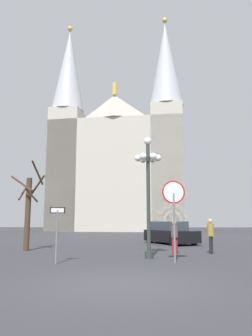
{
  "coord_description": "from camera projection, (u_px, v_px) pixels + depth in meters",
  "views": [
    {
      "loc": [
        0.51,
        -8.38,
        1.6
      ],
      "look_at": [
        -0.78,
        19.96,
        6.2
      ],
      "focal_mm": 34.11,
      "sensor_mm": 36.0,
      "label": 1
    }
  ],
  "objects": [
    {
      "name": "bare_tree",
      "position": [
        28.0,
        209.0,
        16.92
      ],
      "size": [
        1.64,
        1.67,
        4.69
      ],
      "color": "#473323",
      "rests_on": "ground"
    },
    {
      "name": "pedestrian_standing",
      "position": [
        174.0,
        234.0,
        14.97
      ],
      "size": [
        0.32,
        0.32,
        1.57
      ],
      "color": "maroon",
      "rests_on": "ground"
    },
    {
      "name": "parked_car_near_black",
      "position": [
        170.0,
        233.0,
        21.38
      ],
      "size": [
        3.56,
        4.58,
        1.48
      ],
      "color": "black",
      "rests_on": "ground"
    },
    {
      "name": "pedestrian_walking",
      "position": [
        211.0,
        232.0,
        15.28
      ],
      "size": [
        0.32,
        0.32,
        1.65
      ],
      "color": "black",
      "rests_on": "ground"
    },
    {
      "name": "one_way_arrow_sign",
      "position": [
        57.0,
        228.0,
        11.82
      ],
      "size": [
        0.55,
        0.19,
        2.06
      ],
      "color": "slate",
      "rests_on": "ground"
    },
    {
      "name": "ground_plane",
      "position": [
        121.0,
        284.0,
        8.03
      ],
      "size": [
        120.0,
        120.0,
        0.0
      ],
      "primitive_type": "plane",
      "color": "#38383D"
    },
    {
      "name": "street_lamp",
      "position": [
        148.0,
        180.0,
        13.82
      ],
      "size": [
        1.17,
        1.05,
        5.2
      ],
      "color": "#2D3833",
      "rests_on": "ground"
    },
    {
      "name": "cathedral",
      "position": [
        119.0,
        163.0,
        48.09
      ],
      "size": [
        20.13,
        13.97,
        31.4
      ],
      "color": "#BCB5A5",
      "rests_on": "ground"
    },
    {
      "name": "stop_sign",
      "position": [
        174.0,
        204.0,
        12.22
      ],
      "size": [
        0.89,
        0.16,
        3.09
      ],
      "color": "slate",
      "rests_on": "ground"
    }
  ]
}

